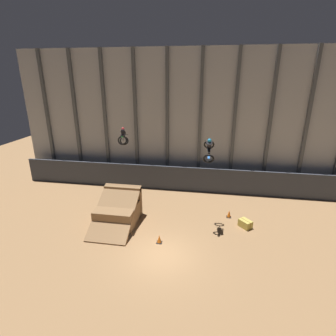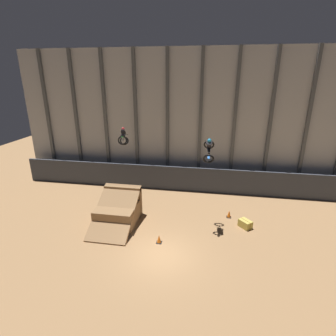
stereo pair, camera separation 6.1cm
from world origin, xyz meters
name	(u,v)px [view 2 (the right image)]	position (x,y,z in m)	size (l,w,h in m)	color
ground_plane	(162,255)	(0.00, 0.00, 0.00)	(60.00, 60.00, 0.00)	#9E754C
arena_back_wall	(184,121)	(0.00, 11.14, 6.39)	(32.00, 0.40, 12.77)	#ADB2B7
lower_barrier	(181,179)	(0.00, 9.77, 1.18)	(31.36, 0.20, 2.36)	#383D47
dirt_ramp	(119,210)	(-3.93, 3.47, 0.86)	(2.87, 4.43, 2.52)	#966F48
rider_bike_left_air	(123,138)	(-4.45, 6.87, 5.64)	(1.10, 1.77, 1.61)	black
rider_bike_right_air	(209,149)	(2.49, 3.99, 5.77)	(0.77, 1.85, 1.69)	black
traffic_cone_near_ramp	(159,239)	(-0.41, 1.24, 0.28)	(0.36, 0.36, 0.58)	black
traffic_cone_arena_edge	(229,214)	(4.28, 5.36, 0.28)	(0.36, 0.36, 0.58)	black
hay_bale_trackside	(245,224)	(5.37, 4.11, 0.28)	(1.05, 1.07, 0.57)	#CCB751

